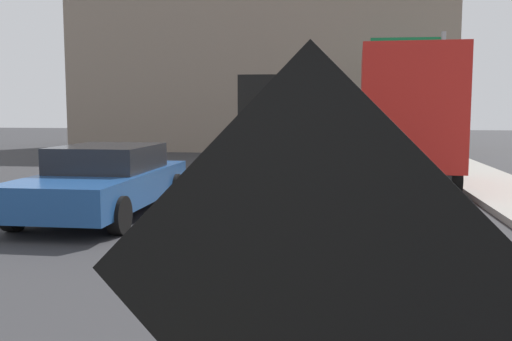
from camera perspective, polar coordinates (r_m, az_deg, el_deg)
The scene contains 8 objects.
lane_center_stripe at distance 5.86m, azimuth -7.21°, elevation -14.89°, with size 0.14×36.00×0.01m, color yellow.
roadwork_sign at distance 1.99m, azimuth 5.31°, elevation -12.50°, with size 1.62×0.22×2.33m.
arrow_board_trailer at distance 9.99m, azimuth 2.75°, elevation -3.18°, with size 1.60×1.83×2.70m.
box_truck at distance 16.02m, azimuth 14.53°, elevation 5.25°, with size 2.60×7.66×3.55m.
pickup_car at distance 11.67m, azimuth -14.94°, elevation -0.94°, with size 2.16×4.96×1.38m.
highway_guide_sign at distance 22.69m, azimuth 16.26°, elevation 9.28°, with size 2.79×0.24×5.00m.
far_building_block at distance 30.37m, azimuth 0.59°, elevation 11.81°, with size 18.79×6.43×10.14m, color gray.
traffic_cone_mid_lane at distance 7.23m, azimuth 3.03°, elevation -7.85°, with size 0.36×0.36×0.72m.
Camera 1 is at (1.50, 0.74, 2.11)m, focal length 39.79 mm.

